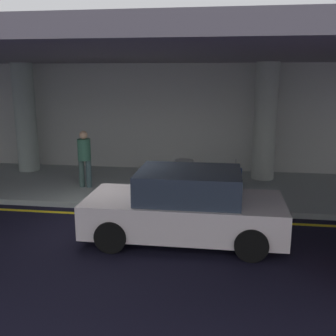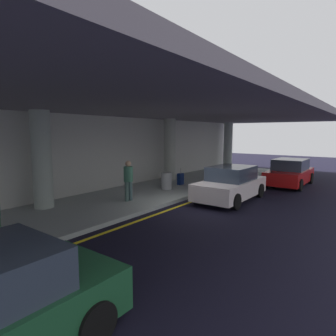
{
  "view_description": "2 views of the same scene",
  "coord_description": "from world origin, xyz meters",
  "px_view_note": "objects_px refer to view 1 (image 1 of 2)",
  "views": [
    {
      "loc": [
        2.74,
        -8.45,
        3.4
      ],
      "look_at": [
        1.28,
        1.79,
        0.97
      ],
      "focal_mm": 42.48,
      "sensor_mm": 36.0,
      "label": 1
    },
    {
      "loc": [
        -9.61,
        -5.82,
        2.97
      ],
      "look_at": [
        1.44,
        2.5,
        1.26
      ],
      "focal_mm": 30.45,
      "sensor_mm": 36.0,
      "label": 2
    }
  ],
  "objects_px": {
    "traveler_with_luggage": "(84,155)",
    "car_white": "(185,207)",
    "support_column_center": "(265,122)",
    "suitcase_upright_primary": "(235,179)",
    "trash_bin_steel": "(184,175)",
    "support_column_left_mid": "(26,118)"
  },
  "relations": [
    {
      "from": "car_white",
      "to": "suitcase_upright_primary",
      "type": "relative_size",
      "value": 4.56
    },
    {
      "from": "support_column_center",
      "to": "trash_bin_steel",
      "type": "relative_size",
      "value": 4.29
    },
    {
      "from": "suitcase_upright_primary",
      "to": "trash_bin_steel",
      "type": "xyz_separation_m",
      "value": [
        -1.49,
        -0.17,
        0.11
      ]
    },
    {
      "from": "support_column_left_mid",
      "to": "support_column_center",
      "type": "xyz_separation_m",
      "value": [
        8.0,
        0.0,
        0.0
      ]
    },
    {
      "from": "support_column_left_mid",
      "to": "traveler_with_luggage",
      "type": "xyz_separation_m",
      "value": [
        2.7,
        -1.81,
        -0.86
      ]
    },
    {
      "from": "traveler_with_luggage",
      "to": "car_white",
      "type": "bearing_deg",
      "value": 19.52
    },
    {
      "from": "support_column_left_mid",
      "to": "support_column_center",
      "type": "distance_m",
      "value": 8.0
    },
    {
      "from": "support_column_center",
      "to": "car_white",
      "type": "xyz_separation_m",
      "value": [
        -2.02,
        -4.87,
        -1.26
      ]
    },
    {
      "from": "support_column_center",
      "to": "traveler_with_luggage",
      "type": "height_order",
      "value": "support_column_center"
    },
    {
      "from": "support_column_left_mid",
      "to": "car_white",
      "type": "relative_size",
      "value": 0.89
    },
    {
      "from": "support_column_center",
      "to": "trash_bin_steel",
      "type": "xyz_separation_m",
      "value": [
        -2.39,
        -1.58,
        -1.4
      ]
    },
    {
      "from": "traveler_with_luggage",
      "to": "suitcase_upright_primary",
      "type": "bearing_deg",
      "value": 67.69
    },
    {
      "from": "support_column_left_mid",
      "to": "traveler_with_luggage",
      "type": "distance_m",
      "value": 3.36
    },
    {
      "from": "trash_bin_steel",
      "to": "traveler_with_luggage",
      "type": "bearing_deg",
      "value": -175.55
    },
    {
      "from": "support_column_left_mid",
      "to": "suitcase_upright_primary",
      "type": "height_order",
      "value": "support_column_left_mid"
    },
    {
      "from": "car_white",
      "to": "suitcase_upright_primary",
      "type": "distance_m",
      "value": 3.65
    },
    {
      "from": "support_column_center",
      "to": "traveler_with_luggage",
      "type": "distance_m",
      "value": 5.67
    },
    {
      "from": "support_column_center",
      "to": "suitcase_upright_primary",
      "type": "xyz_separation_m",
      "value": [
        -0.9,
        -1.41,
        -1.51
      ]
    },
    {
      "from": "car_white",
      "to": "suitcase_upright_primary",
      "type": "bearing_deg",
      "value": -111.83
    },
    {
      "from": "support_column_left_mid",
      "to": "car_white",
      "type": "xyz_separation_m",
      "value": [
        5.98,
        -4.87,
        -1.26
      ]
    },
    {
      "from": "support_column_center",
      "to": "car_white",
      "type": "height_order",
      "value": "support_column_center"
    },
    {
      "from": "support_column_center",
      "to": "suitcase_upright_primary",
      "type": "height_order",
      "value": "support_column_center"
    }
  ]
}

